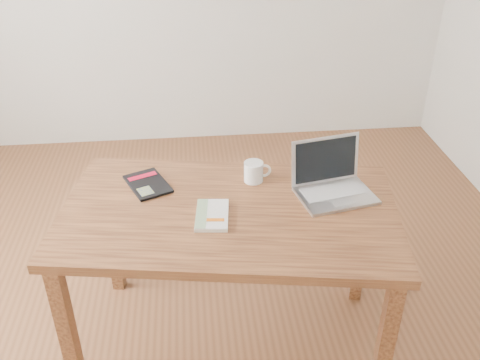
{
  "coord_description": "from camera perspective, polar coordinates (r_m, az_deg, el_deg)",
  "views": [
    {
      "loc": [
        0.05,
        -1.94,
        1.98
      ],
      "look_at": [
        0.24,
        -0.11,
        0.85
      ],
      "focal_mm": 40.0,
      "sensor_mm": 36.0,
      "label": 1
    }
  ],
  "objects": [
    {
      "name": "room",
      "position": [
        2.04,
        -9.12,
        13.31
      ],
      "size": [
        4.04,
        4.04,
        2.7
      ],
      "color": "brown",
      "rests_on": "ground"
    },
    {
      "name": "coffee_mug",
      "position": [
        2.33,
        1.53,
        0.93
      ],
      "size": [
        0.12,
        0.08,
        0.09
      ],
      "rotation": [
        0.0,
        0.0,
        0.08
      ],
      "color": "white",
      "rests_on": "desk"
    },
    {
      "name": "laptop",
      "position": [
        2.28,
        9.78,
        -0.25
      ],
      "size": [
        0.35,
        0.3,
        0.22
      ],
      "rotation": [
        0.0,
        0.0,
        0.2
      ],
      "color": "#BDBDC2",
      "rests_on": "desk"
    },
    {
      "name": "desk",
      "position": [
        2.22,
        -1.13,
        -5.07
      ],
      "size": [
        1.47,
        0.99,
        0.75
      ],
      "rotation": [
        0.0,
        0.0,
        -0.16
      ],
      "color": "brown",
      "rests_on": "ground"
    },
    {
      "name": "white_guidebook",
      "position": [
        2.12,
        -3.01,
        -3.76
      ],
      "size": [
        0.15,
        0.22,
        0.02
      ],
      "rotation": [
        0.0,
        0.0,
        -0.1
      ],
      "color": "silver",
      "rests_on": "desk"
    },
    {
      "name": "black_guidebook",
      "position": [
        2.35,
        -9.82,
        -0.41
      ],
      "size": [
        0.23,
        0.27,
        0.01
      ],
      "rotation": [
        0.0,
        0.0,
        0.42
      ],
      "color": "black",
      "rests_on": "desk"
    }
  ]
}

